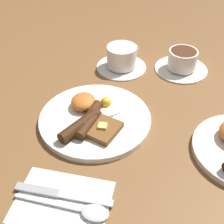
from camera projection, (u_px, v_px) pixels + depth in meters
name	position (u px, v px, depth m)	size (l,w,h in m)	color
ground_plane	(95.00, 121.00, 0.77)	(3.00, 3.00, 0.00)	brown
breakfast_plate_near	(94.00, 118.00, 0.76)	(0.27, 0.27, 0.05)	white
teacup_near	(122.00, 59.00, 0.94)	(0.15, 0.15, 0.07)	white
teacup_far	(182.00, 62.00, 0.93)	(0.16, 0.16, 0.06)	white
napkin	(62.00, 201.00, 0.59)	(0.13, 0.18, 0.01)	white
knife	(58.00, 194.00, 0.60)	(0.04, 0.20, 0.01)	silver
spoon	(85.00, 211.00, 0.57)	(0.05, 0.19, 0.01)	silver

